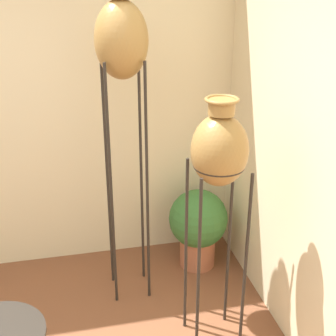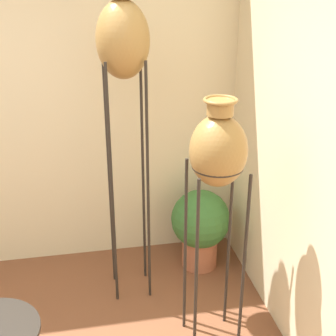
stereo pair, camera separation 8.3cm
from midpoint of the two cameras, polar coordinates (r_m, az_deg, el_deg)
vase_stand_tall at (r=3.01m, az=-4.69°, el=14.65°), size 0.34×0.34×2.20m
vase_stand_medium at (r=2.62m, az=7.04°, el=1.70°), size 0.33×0.33×1.64m
potted_plant at (r=3.79m, az=4.59°, el=-6.91°), size 0.47×0.47×0.66m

